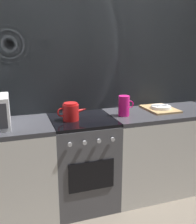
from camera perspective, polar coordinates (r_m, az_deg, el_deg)
The scene contains 7 objects.
ground_plane at distance 2.84m, azimuth -3.28°, elevation -19.15°, with size 8.00×8.00×0.00m, color #6B6054.
back_wall at distance 2.69m, azimuth -5.50°, elevation 6.54°, with size 3.60×0.05×2.40m.
stove_unit at distance 2.61m, azimuth -3.43°, elevation -10.97°, with size 0.60×0.63×0.90m.
counter_right at distance 2.95m, azimuth 13.85°, elevation -8.23°, with size 1.20×0.60×0.90m.
kettle at distance 2.38m, azimuth -6.06°, elevation 0.06°, with size 0.28×0.15×0.17m.
pitcher at distance 2.53m, azimuth 5.83°, elevation 1.39°, with size 0.16×0.11×0.20m.
dish_pile at distance 2.84m, azimuth 13.67°, elevation 0.83°, with size 0.30×0.40×0.06m.
Camera 1 is at (-0.60, -2.27, 1.59)m, focal length 41.08 mm.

